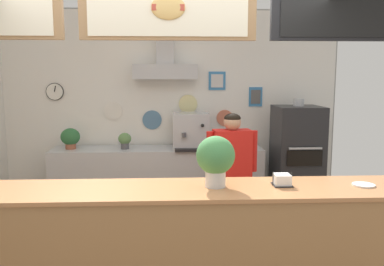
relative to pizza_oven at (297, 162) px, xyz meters
name	(u,v)px	position (x,y,z in m)	size (l,w,h in m)	color
back_wall_assembly	(170,104)	(-1.71, 0.42, 0.76)	(4.81, 2.76, 2.85)	gray
service_counter	(170,255)	(-1.70, -2.29, -0.23)	(3.80, 0.63, 1.07)	#B77F4C
back_prep_counter	(158,182)	(-1.88, 0.19, -0.30)	(2.87, 0.56, 0.93)	#B7BABF
pizza_oven	(297,162)	(0.00, 0.00, 0.00)	(0.60, 0.67, 1.62)	#232326
shop_worker	(232,177)	(-1.03, -0.98, 0.05)	(0.56, 0.26, 1.51)	#232328
espresso_machine	(191,131)	(-1.43, 0.17, 0.41)	(0.48, 0.51, 0.49)	#B7BABF
potted_basil	(125,140)	(-2.32, 0.16, 0.29)	(0.17, 0.17, 0.22)	#4C4C51
potted_thyme	(70,138)	(-3.06, 0.19, 0.33)	(0.26, 0.26, 0.28)	#9E563D
condiment_plate	(364,185)	(-0.19, -2.29, 0.31)	(0.17, 0.17, 0.01)	white
basil_vase	(216,159)	(-1.35, -2.26, 0.53)	(0.30, 0.30, 0.39)	silver
napkin_holder	(282,180)	(-0.82, -2.26, 0.35)	(0.15, 0.14, 0.10)	#262628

